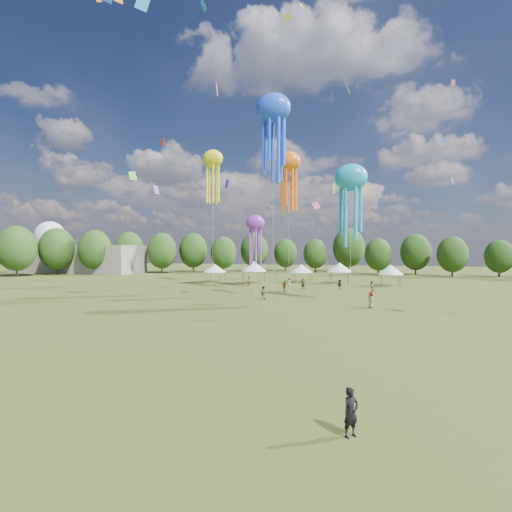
# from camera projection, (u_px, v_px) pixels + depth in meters

# --- Properties ---
(ground) EXTENTS (300.00, 300.00, 0.00)m
(ground) POSITION_uv_depth(u_px,v_px,m) (161.00, 378.00, 18.58)
(ground) COLOR #384416
(ground) RESTS_ON ground
(observer_main) EXTENTS (0.73, 0.73, 1.71)m
(observer_main) POSITION_uv_depth(u_px,v_px,m) (351.00, 412.00, 12.70)
(observer_main) COLOR black
(observer_main) RESTS_ON ground
(spectator_near) EXTENTS (0.98, 0.84, 1.78)m
(spectator_near) POSITION_uv_depth(u_px,v_px,m) (263.00, 293.00, 48.40)
(spectator_near) COLOR gray
(spectator_near) RESTS_ON ground
(spectators_far) EXTENTS (22.19, 22.84, 1.82)m
(spectators_far) POSITION_uv_depth(u_px,v_px,m) (318.00, 286.00, 58.05)
(spectators_far) COLOR gray
(spectators_far) RESTS_ON ground
(festival_tents) EXTENTS (39.02, 10.44, 4.42)m
(festival_tents) POSITION_uv_depth(u_px,v_px,m) (297.00, 268.00, 72.69)
(festival_tents) COLOR #47474C
(festival_tents) RESTS_ON ground
(show_kites) EXTENTS (30.50, 21.37, 29.45)m
(show_kites) POSITION_uv_depth(u_px,v_px,m) (272.00, 161.00, 55.92)
(show_kites) COLOR orange
(show_kites) RESTS_ON ground
(small_kites) EXTENTS (76.73, 60.34, 46.89)m
(small_kites) POSITION_uv_depth(u_px,v_px,m) (297.00, 95.00, 57.30)
(small_kites) COLOR orange
(small_kites) RESTS_ON ground
(treeline) EXTENTS (201.57, 95.24, 13.43)m
(treeline) POSITION_uv_depth(u_px,v_px,m) (299.00, 250.00, 79.47)
(treeline) COLOR #38281C
(treeline) RESTS_ON ground
(hangar) EXTENTS (40.00, 12.00, 8.00)m
(hangar) POSITION_uv_depth(u_px,v_px,m) (77.00, 259.00, 108.16)
(hangar) COLOR gray
(hangar) RESTS_ON ground
(radome) EXTENTS (9.00, 9.00, 16.00)m
(radome) POSITION_uv_depth(u_px,v_px,m) (50.00, 240.00, 118.41)
(radome) COLOR white
(radome) RESTS_ON ground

